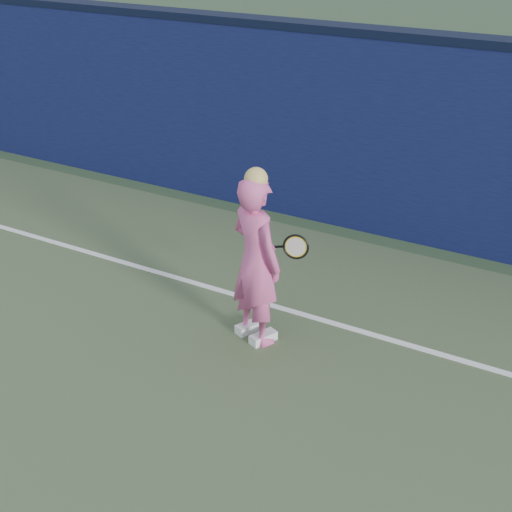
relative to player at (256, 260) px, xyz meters
The scene contains 4 objects.
backstop_wall 3.33m from the player, 109.99° to the left, with size 24.00×0.40×2.50m, color #0C0F35.
wall_cap 3.71m from the player, 109.99° to the left, with size 24.00×0.42×0.10m, color black.
player is the anchor object (origin of this frame).
racket 0.49m from the player, 69.82° to the left, with size 0.51×0.12×0.27m.
Camera 1 is at (4.15, -1.90, 4.02)m, focal length 50.00 mm.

